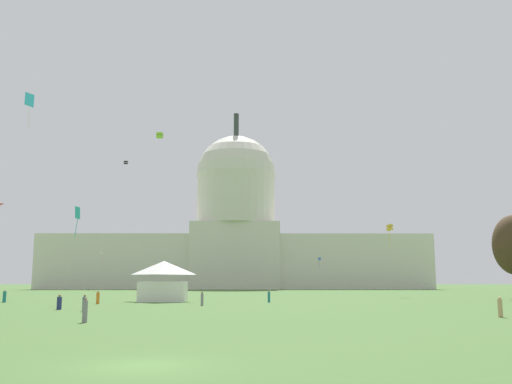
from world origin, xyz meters
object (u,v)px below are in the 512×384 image
object	(u,v)px
person_teal_near_tent	(269,297)
kite_gold_low	(390,228)
kite_black_high	(126,162)
event_tent	(164,281)
person_denim_back_center	(84,304)
person_orange_front_right	(98,298)
person_teal_mid_right	(4,297)
kite_lime_mid	(160,135)
capitol_building	(236,235)
person_grey_mid_center	(202,299)
kite_blue_low	(320,259)
kite_turquoise_low	(77,214)
person_tan_edge_west	(500,308)
kite_cyan_mid	(29,102)
person_navy_deep_crowd	(59,303)
kite_white_low	(103,254)
person_grey_back_right	(85,311)

from	to	relation	value
person_teal_near_tent	kite_gold_low	distance (m)	36.13
kite_black_high	event_tent	bearing A→B (deg)	-63.89
person_denim_back_center	person_orange_front_right	distance (m)	17.29
person_teal_mid_right	kite_lime_mid	bearing A→B (deg)	58.47
capitol_building	person_grey_mid_center	bearing A→B (deg)	-90.11
person_grey_mid_center	kite_blue_low	bearing A→B (deg)	-37.03
person_orange_front_right	capitol_building	bearing A→B (deg)	-143.64
event_tent	person_orange_front_right	size ratio (longest dim) A/B	4.35
person_orange_front_right	kite_lime_mid	xyz separation A→B (m)	(2.68, 26.26, 27.84)
person_grey_mid_center	event_tent	bearing A→B (deg)	4.83
event_tent	kite_turquoise_low	size ratio (longest dim) A/B	1.85
person_tan_edge_west	person_orange_front_right	bearing A→B (deg)	4.83
kite_turquoise_low	kite_gold_low	size ratio (longest dim) A/B	0.89
kite_black_high	kite_cyan_mid	size ratio (longest dim) A/B	0.30
event_tent	person_orange_front_right	world-z (taller)	event_tent
person_navy_deep_crowd	person_tan_edge_west	size ratio (longest dim) A/B	0.93
kite_white_low	kite_black_high	bearing A→B (deg)	-45.52
person_grey_back_right	kite_turquoise_low	size ratio (longest dim) A/B	0.46
capitol_building	kite_turquoise_low	world-z (taller)	capitol_building
person_grey_mid_center	kite_cyan_mid	world-z (taller)	kite_cyan_mid
person_grey_back_right	kite_gold_low	xyz separation A→B (m)	(36.84, 61.47, 11.60)
kite_lime_mid	kite_cyan_mid	world-z (taller)	kite_lime_mid
capitol_building	kite_lime_mid	world-z (taller)	capitol_building
kite_blue_low	capitol_building	bearing A→B (deg)	47.22
person_orange_front_right	kite_cyan_mid	size ratio (longest dim) A/B	0.39
person_orange_front_right	kite_blue_low	distance (m)	99.75
person_navy_deep_crowd	kite_lime_mid	distance (m)	48.79
event_tent	person_tan_edge_west	distance (m)	46.61
person_denim_back_center	capitol_building	bearing A→B (deg)	-142.56
kite_turquoise_low	kite_cyan_mid	xyz separation A→B (m)	(-2.58, -10.39, 11.11)
event_tent	person_navy_deep_crowd	bearing A→B (deg)	-109.24
person_navy_deep_crowd	kite_lime_mid	xyz separation A→B (m)	(2.83, 39.93, 27.90)
capitol_building	kite_white_low	xyz separation A→B (m)	(-36.71, -33.18, -8.12)
person_teal_mid_right	kite_blue_low	xyz separation A→B (m)	(52.61, 86.65, 8.24)
kite_lime_mid	kite_blue_low	bearing A→B (deg)	-108.63
person_tan_edge_west	kite_black_high	world-z (taller)	kite_black_high
kite_turquoise_low	kite_white_low	bearing A→B (deg)	71.93
person_tan_edge_west	person_orange_front_right	world-z (taller)	person_tan_edge_west
person_tan_edge_west	kite_gold_low	xyz separation A→B (m)	(5.46, 56.22, 11.65)
person_tan_edge_west	person_grey_mid_center	size ratio (longest dim) A/B	1.03
person_navy_deep_crowd	event_tent	bearing A→B (deg)	149.98
person_grey_back_right	kite_turquoise_low	xyz separation A→B (m)	(-10.04, 29.22, 10.20)
person_teal_near_tent	kite_turquoise_low	size ratio (longest dim) A/B	0.42
person_teal_mid_right	kite_turquoise_low	xyz separation A→B (m)	(11.22, -6.66, 10.23)
person_teal_mid_right	kite_black_high	xyz separation A→B (m)	(-6.64, 95.97, 38.70)
capitol_building	kite_blue_low	world-z (taller)	capitol_building
person_denim_back_center	kite_lime_mid	xyz separation A→B (m)	(-0.66, 43.23, 27.86)
kite_lime_mid	kite_gold_low	distance (m)	44.91
person_teal_near_tent	kite_gold_low	bearing A→B (deg)	139.37
person_grey_back_right	kite_blue_low	xyz separation A→B (m)	(31.34, 122.54, 8.21)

